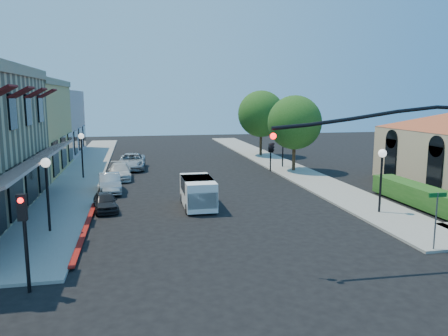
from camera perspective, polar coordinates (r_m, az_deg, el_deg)
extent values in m
plane|color=black|center=(15.09, 6.95, -15.58)|extent=(120.00, 120.00, 0.00)
cube|color=gray|center=(40.68, -17.50, -0.03)|extent=(3.50, 50.00, 0.12)
cube|color=gray|center=(42.55, 6.63, 0.74)|extent=(3.50, 50.00, 0.12)
cube|color=maroon|center=(22.03, -17.62, -7.87)|extent=(0.25, 10.00, 0.06)
cube|color=tan|center=(24.79, -26.63, 11.72)|extent=(0.50, 18.20, 0.60)
cube|color=#561416|center=(24.73, -23.49, 0.88)|extent=(1.75, 17.00, 0.67)
cube|color=#501011|center=(21.09, -27.04, 8.88)|extent=(1.02, 1.50, 0.60)
cube|color=#501011|center=(24.39, -24.93, 8.95)|extent=(1.02, 1.50, 0.60)
cube|color=#501011|center=(27.71, -23.32, 8.99)|extent=(1.02, 1.50, 0.60)
cube|color=#501011|center=(31.05, -22.06, 9.01)|extent=(1.02, 1.50, 0.60)
cube|color=black|center=(24.48, -25.54, -2.78)|extent=(0.12, 2.60, 2.60)
cube|color=black|center=(27.73, -23.89, -1.35)|extent=(0.12, 2.60, 2.60)
cube|color=black|center=(31.02, -22.58, -0.21)|extent=(0.12, 2.60, 2.60)
cube|color=#C9A698|center=(52.22, -23.88, 5.38)|extent=(10.00, 12.00, 7.00)
cube|color=black|center=(31.24, 25.82, 0.01)|extent=(0.12, 1.40, 2.80)
cube|color=black|center=(35.29, 20.93, 1.29)|extent=(0.12, 1.40, 2.80)
cube|color=#1E4F16|center=(27.99, 24.16, -4.62)|extent=(1.40, 8.00, 1.10)
cylinder|color=#321F14|center=(37.76, 9.09, 1.12)|extent=(0.28, 0.28, 2.10)
sphere|color=#1E4F16|center=(37.45, 9.22, 5.89)|extent=(4.56, 4.56, 4.56)
cylinder|color=#321F14|center=(47.16, 4.82, 2.92)|extent=(0.28, 0.28, 2.27)
sphere|color=#1E4F16|center=(46.91, 4.88, 7.06)|extent=(4.94, 4.94, 4.94)
cylinder|color=black|center=(16.82, 19.12, 6.29)|extent=(7.80, 0.14, 0.14)
imported|color=black|center=(15.28, 6.23, 3.11)|extent=(0.20, 0.16, 1.00)
sphere|color=#FF0C0C|center=(15.08, 6.46, 4.17)|extent=(0.22, 0.22, 0.22)
cylinder|color=black|center=(15.65, -24.41, -9.55)|extent=(0.12, 0.12, 3.00)
cube|color=black|center=(15.14, -24.89, -4.69)|extent=(0.28, 0.22, 0.85)
sphere|color=#FF0C0C|center=(14.97, -25.05, -3.87)|extent=(0.18, 0.18, 0.18)
cylinder|color=#595B5E|center=(19.96, 25.90, -6.42)|extent=(0.06, 0.06, 2.50)
cube|color=#0C591E|center=(19.70, 26.14, -3.19)|extent=(0.80, 0.04, 0.18)
cylinder|color=black|center=(21.87, -22.00, -3.90)|extent=(0.12, 0.12, 3.20)
sphere|color=white|center=(21.55, -22.28, 0.64)|extent=(0.44, 0.44, 0.44)
cylinder|color=black|center=(35.51, -18.02, 1.16)|extent=(0.12, 0.12, 3.20)
sphere|color=white|center=(35.32, -18.16, 3.97)|extent=(0.44, 0.44, 0.44)
cylinder|color=black|center=(25.09, 19.77, -2.14)|extent=(0.12, 0.12, 3.20)
sphere|color=white|center=(24.82, 19.99, 1.82)|extent=(0.44, 0.44, 0.44)
cylinder|color=black|center=(39.45, 7.68, 2.30)|extent=(0.12, 0.12, 3.20)
sphere|color=white|center=(39.28, 7.74, 4.84)|extent=(0.44, 0.44, 0.44)
cube|color=white|center=(25.19, -3.44, -3.13)|extent=(1.69, 3.88, 1.58)
cube|color=white|center=(23.59, -2.87, -4.20)|extent=(1.63, 0.53, 0.88)
cube|color=black|center=(23.79, -2.99, -3.00)|extent=(1.50, 0.09, 0.79)
cube|color=black|center=(25.36, -3.53, -2.13)|extent=(1.70, 2.30, 0.79)
cylinder|color=black|center=(23.97, -4.76, -5.35)|extent=(0.22, 0.58, 0.58)
cylinder|color=black|center=(26.52, -5.42, -3.93)|extent=(0.22, 0.58, 0.58)
cylinder|color=black|center=(24.18, -1.22, -5.19)|extent=(0.22, 0.58, 0.58)
cylinder|color=black|center=(26.71, -2.22, -3.80)|extent=(0.22, 0.58, 0.58)
imported|color=black|center=(25.44, -15.25, -4.25)|extent=(1.64, 3.22, 1.05)
imported|color=#999C9E|center=(30.15, -14.70, -1.92)|extent=(1.72, 3.96, 1.27)
imported|color=beige|center=(34.78, -13.46, -0.45)|extent=(1.81, 4.22, 1.21)
imported|color=#ACAEB1|center=(39.37, -11.96, 0.83)|extent=(2.53, 5.07, 1.38)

